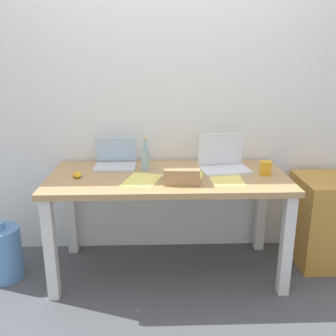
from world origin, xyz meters
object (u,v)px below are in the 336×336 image
laptop_right (224,162)px  computer_mouse (77,175)px  laptop_left (115,161)px  desk (168,189)px  filing_cabinet (323,221)px  beer_bottle (146,158)px  coffee_mug (266,168)px  water_cooler_jug (2,253)px  cardboard_box (182,175)px

laptop_right → computer_mouse: size_ratio=3.72×
laptop_left → computer_mouse: 0.33m
desk → filing_cabinet: desk is taller
beer_bottle → coffee_mug: bearing=-9.0°
laptop_right → water_cooler_jug: bearing=-174.3°
coffee_mug → beer_bottle: bearing=171.0°
desk → beer_bottle: size_ratio=6.95×
laptop_left → beer_bottle: beer_bottle is taller
laptop_right → filing_cabinet: 0.91m
desk → cardboard_box: bearing=-61.7°
laptop_right → coffee_mug: 0.30m
laptop_right → filing_cabinet: bearing=-0.3°
desk → cardboard_box: (0.08, -0.16, 0.15)m
laptop_right → computer_mouse: laptop_right is taller
desk → cardboard_box: cardboard_box is taller
cardboard_box → filing_cabinet: cardboard_box is taller
cardboard_box → filing_cabinet: 1.22m
computer_mouse → water_cooler_jug: bearing=168.0°
laptop_right → beer_bottle: (-0.56, 0.01, 0.03)m
beer_bottle → water_cooler_jug: (-1.02, -0.17, -0.64)m
coffee_mug → water_cooler_jug: size_ratio=0.22×
filing_cabinet → laptop_left: bearing=176.3°
filing_cabinet → desk: bearing=-174.9°
cardboard_box → coffee_mug: cardboard_box is taller
desk → beer_bottle: 0.27m
laptop_left → laptop_right: size_ratio=0.81×
beer_bottle → laptop_right: bearing=-0.9°
laptop_left → computer_mouse: laptop_left is taller
desk → coffee_mug: coffee_mug is taller
laptop_left → water_cooler_jug: bearing=-162.2°
desk → beer_bottle: (-0.16, 0.12, 0.19)m
laptop_left → coffee_mug: bearing=-11.8°
laptop_right → beer_bottle: 0.56m
laptop_left → computer_mouse: bearing=-135.5°
desk → computer_mouse: bearing=-177.7°
desk → water_cooler_jug: size_ratio=3.81×
laptop_right → cardboard_box: 0.42m
laptop_right → coffee_mug: bearing=-24.6°
beer_bottle → cardboard_box: size_ratio=1.04×
laptop_left → computer_mouse: size_ratio=3.00×
coffee_mug → filing_cabinet: bearing=13.2°
laptop_left → filing_cabinet: 1.63m
cardboard_box → coffee_mug: 0.61m
laptop_right → desk: bearing=-164.8°
beer_bottle → coffee_mug: beer_bottle is taller
cardboard_box → water_cooler_jug: cardboard_box is taller
coffee_mug → cardboard_box: bearing=-166.3°
laptop_right → cardboard_box: size_ratio=1.64×
desk → beer_bottle: beer_bottle is taller
desk → laptop_right: laptop_right is taller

